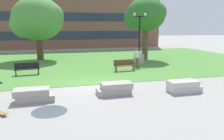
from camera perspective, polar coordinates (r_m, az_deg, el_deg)
ground_plane at (r=13.74m, az=-5.92°, el=-4.04°), size 140.00×140.00×0.00m
grass_lawn at (r=23.47m, az=-9.77°, el=2.25°), size 40.00×20.00×0.02m
concrete_block_center at (r=11.44m, az=-19.70°, el=-6.19°), size 1.91×0.90×0.64m
concrete_block_left at (r=11.87m, az=0.77°, el=-4.90°), size 1.89×0.90×0.64m
concrete_block_right at (r=12.96m, az=18.19°, el=-4.08°), size 1.83×0.90×0.64m
skateboard at (r=10.43m, az=-27.19°, el=-9.77°), size 0.77×0.93×0.14m
puddle at (r=9.98m, az=-16.02°, el=-10.36°), size 1.52×1.52×0.01m
park_bench_near_left at (r=17.74m, az=-21.31°, el=0.50°), size 1.85×0.75×0.90m
park_bench_far_left at (r=18.09m, az=3.28°, el=1.45°), size 1.84×0.69×0.90m
lamp_post_right at (r=21.93m, az=7.06°, el=4.44°), size 1.32×0.80×5.05m
tree_far_left at (r=24.94m, az=8.72°, el=13.94°), size 4.50×4.29×6.73m
tree_near_right at (r=25.32m, az=-18.92°, el=12.38°), size 5.69×5.42×6.73m
person_bystander_near_lawn at (r=19.66m, az=6.64°, el=3.49°), size 0.35×0.80×1.71m
building_facade_distant at (r=37.77m, az=-10.18°, el=13.48°), size 30.97×1.03×10.43m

